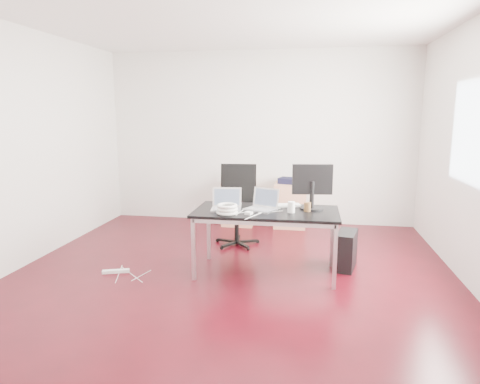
% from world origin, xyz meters
% --- Properties ---
extents(room_shell, '(5.00, 5.00, 5.00)m').
position_xyz_m(room_shell, '(0.04, 0.00, 1.40)').
color(room_shell, '#35060D').
rests_on(room_shell, ground).
extents(desk, '(1.60, 0.80, 0.73)m').
position_xyz_m(desk, '(0.37, 0.12, 0.68)').
color(desk, black).
rests_on(desk, ground).
extents(office_chair, '(0.51, 0.53, 1.08)m').
position_xyz_m(office_chair, '(-0.14, 1.19, 0.61)').
color(office_chair, black).
rests_on(office_chair, ground).
extents(filing_cabinet_left, '(0.50, 0.50, 0.70)m').
position_xyz_m(filing_cabinet_left, '(-0.30, 2.23, 0.35)').
color(filing_cabinet_left, tan).
rests_on(filing_cabinet_left, ground).
extents(filing_cabinet_right, '(0.50, 0.50, 0.70)m').
position_xyz_m(filing_cabinet_right, '(0.54, 2.23, 0.35)').
color(filing_cabinet_right, tan).
rests_on(filing_cabinet_right, ground).
extents(pc_tower, '(0.29, 0.48, 0.44)m').
position_xyz_m(pc_tower, '(1.29, 0.42, 0.22)').
color(pc_tower, black).
rests_on(pc_tower, ground).
extents(wastebasket, '(0.26, 0.26, 0.28)m').
position_xyz_m(wastebasket, '(-0.14, 2.22, 0.14)').
color(wastebasket, black).
rests_on(wastebasket, ground).
extents(power_strip, '(0.30, 0.16, 0.04)m').
position_xyz_m(power_strip, '(-1.32, -0.17, 0.02)').
color(power_strip, white).
rests_on(power_strip, ground).
extents(laptop_left, '(0.36, 0.29, 0.23)m').
position_xyz_m(laptop_left, '(-0.08, 0.11, 0.79)').
color(laptop_left, silver).
rests_on(laptop_left, desk).
extents(laptop_right, '(0.41, 0.37, 0.23)m').
position_xyz_m(laptop_right, '(0.32, 0.17, 0.79)').
color(laptop_right, silver).
rests_on(laptop_right, desk).
extents(monitor, '(0.45, 0.26, 0.51)m').
position_xyz_m(monitor, '(0.87, 0.28, 1.01)').
color(monitor, black).
rests_on(monitor, desk).
extents(keyboard, '(0.46, 0.26, 0.02)m').
position_xyz_m(keyboard, '(0.52, 0.37, 0.74)').
color(keyboard, white).
rests_on(keyboard, desk).
extents(cup_white, '(0.10, 0.10, 0.12)m').
position_xyz_m(cup_white, '(0.65, 0.07, 0.79)').
color(cup_white, white).
rests_on(cup_white, desk).
extents(cup_brown, '(0.08, 0.08, 0.10)m').
position_xyz_m(cup_brown, '(0.82, 0.15, 0.78)').
color(cup_brown, brown).
rests_on(cup_brown, desk).
extents(cable_coil, '(0.24, 0.24, 0.11)m').
position_xyz_m(cable_coil, '(-0.03, -0.12, 0.78)').
color(cable_coil, white).
rests_on(cable_coil, desk).
extents(power_adapter, '(0.09, 0.09, 0.03)m').
position_xyz_m(power_adapter, '(0.20, -0.10, 0.74)').
color(power_adapter, white).
rests_on(power_adapter, desk).
extents(speaker, '(0.10, 0.09, 0.18)m').
position_xyz_m(speaker, '(-0.35, 2.17, 0.79)').
color(speaker, '#9E9E9E').
rests_on(speaker, filing_cabinet_left).
extents(navy_garment, '(0.35, 0.31, 0.09)m').
position_xyz_m(navy_garment, '(0.51, 2.22, 0.74)').
color(navy_garment, black).
rests_on(navy_garment, filing_cabinet_right).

